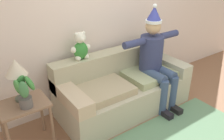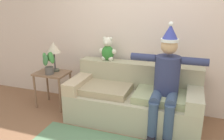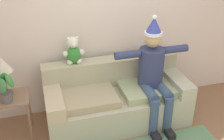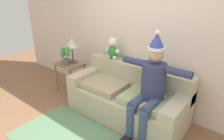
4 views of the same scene
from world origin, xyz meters
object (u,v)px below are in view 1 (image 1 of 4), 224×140
(couch, at_px, (122,88))
(person_seated, at_px, (156,57))
(side_table, at_px, (24,111))
(potted_plant, at_px, (24,92))
(teddy_bear, at_px, (81,47))
(table_lamp, at_px, (16,69))

(couch, relative_size, person_seated, 1.27)
(side_table, xyz_separation_m, potted_plant, (0.02, -0.09, 0.31))
(potted_plant, bearing_deg, person_seated, -1.71)
(teddy_bear, height_order, potted_plant, teddy_bear)
(couch, xyz_separation_m, potted_plant, (-1.40, -0.11, 0.48))
(person_seated, relative_size, side_table, 2.47)
(teddy_bear, bearing_deg, side_table, -163.39)
(teddy_bear, bearing_deg, table_lamp, -168.17)
(person_seated, bearing_deg, potted_plant, 178.29)
(couch, distance_m, teddy_bear, 0.89)
(couch, distance_m, table_lamp, 1.56)
(couch, relative_size, potted_plant, 5.06)
(side_table, xyz_separation_m, table_lamp, (0.01, 0.08, 0.50))
(teddy_bear, distance_m, table_lamp, 0.91)
(couch, height_order, potted_plant, potted_plant)
(side_table, bearing_deg, potted_plant, -79.62)
(side_table, bearing_deg, person_seated, -4.56)
(person_seated, height_order, table_lamp, person_seated)
(couch, bearing_deg, teddy_bear, 153.63)
(person_seated, xyz_separation_m, table_lamp, (-1.87, 0.23, 0.23))
(couch, distance_m, side_table, 1.43)
(couch, xyz_separation_m, table_lamp, (-1.40, 0.07, 0.67))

